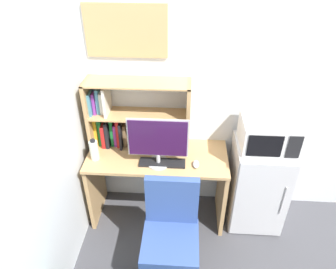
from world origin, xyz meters
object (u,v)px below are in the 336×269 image
at_px(keyboard, 162,163).
at_px(desk_chair, 171,240).
at_px(computer_mouse, 196,164).
at_px(wall_corkboard, 126,31).
at_px(water_bottle, 94,150).
at_px(monitor, 158,141).
at_px(microwave, 268,133).
at_px(mini_fridge, 257,184).
at_px(hutch_bookshelf, 123,116).

relative_size(keyboard, desk_chair, 0.43).
distance_m(computer_mouse, wall_corkboard, 1.25).
bearing_deg(water_bottle, monitor, -2.93).
height_order(monitor, computer_mouse, monitor).
bearing_deg(microwave, computer_mouse, -166.37).
relative_size(mini_fridge, desk_chair, 0.97).
height_order(hutch_bookshelf, keyboard, hutch_bookshelf).
xyz_separation_m(hutch_bookshelf, mini_fridge, (1.28, -0.14, -0.63)).
bearing_deg(hutch_bookshelf, monitor, -39.07).
distance_m(water_bottle, desk_chair, 1.01).
relative_size(keyboard, water_bottle, 1.94).
relative_size(water_bottle, wall_corkboard, 0.31).
bearing_deg(keyboard, hutch_bookshelf, 143.51).
bearing_deg(monitor, hutch_bookshelf, 140.93).
bearing_deg(hutch_bookshelf, water_bottle, -133.26).
xyz_separation_m(monitor, microwave, (0.94, 0.14, 0.02)).
xyz_separation_m(keyboard, wall_corkboard, (-0.31, 0.39, 1.03)).
relative_size(water_bottle, microwave, 0.45).
bearing_deg(mini_fridge, monitor, -171.81).
distance_m(microwave, desk_chair, 1.21).
height_order(water_bottle, desk_chair, water_bottle).
relative_size(hutch_bookshelf, keyboard, 2.26).
relative_size(water_bottle, mini_fridge, 0.23).
xyz_separation_m(keyboard, computer_mouse, (0.29, -0.01, 0.01)).
xyz_separation_m(computer_mouse, desk_chair, (-0.19, -0.51, -0.38)).
height_order(keyboard, wall_corkboard, wall_corkboard).
distance_m(keyboard, mini_fridge, 0.97).
height_order(mini_fridge, wall_corkboard, wall_corkboard).
bearing_deg(mini_fridge, hutch_bookshelf, 173.67).
relative_size(water_bottle, desk_chair, 0.22).
height_order(water_bottle, wall_corkboard, wall_corkboard).
bearing_deg(water_bottle, hutch_bookshelf, 46.74).
bearing_deg(wall_corkboard, computer_mouse, -32.88).
relative_size(monitor, microwave, 1.11).
xyz_separation_m(water_bottle, desk_chair, (0.71, -0.55, -0.46)).
relative_size(hutch_bookshelf, microwave, 1.97).
bearing_deg(monitor, wall_corkboard, 126.01).
bearing_deg(desk_chair, keyboard, 101.63).
xyz_separation_m(hutch_bookshelf, microwave, (1.28, -0.14, -0.04)).
bearing_deg(water_bottle, computer_mouse, -2.45).
height_order(computer_mouse, mini_fridge, mini_fridge).
distance_m(mini_fridge, wall_corkboard, 1.84).
distance_m(computer_mouse, desk_chair, 0.66).
bearing_deg(keyboard, mini_fridge, 8.57).
bearing_deg(microwave, mini_fridge, -90.01).
height_order(keyboard, computer_mouse, computer_mouse).
relative_size(microwave, wall_corkboard, 0.69).
relative_size(computer_mouse, desk_chair, 0.11).
relative_size(hutch_bookshelf, desk_chair, 0.97).
xyz_separation_m(monitor, computer_mouse, (0.33, -0.01, -0.23)).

